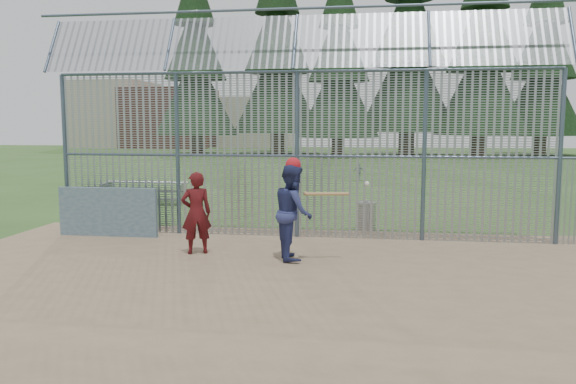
% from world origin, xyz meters
% --- Properties ---
extents(ground, '(120.00, 120.00, 0.00)m').
position_xyz_m(ground, '(0.00, 0.00, 0.00)').
color(ground, '#2D511E').
rests_on(ground, ground).
extents(dirt_infield, '(14.00, 10.00, 0.02)m').
position_xyz_m(dirt_infield, '(0.00, -0.50, 0.01)').
color(dirt_infield, '#756047').
rests_on(dirt_infield, ground).
extents(dugout_wall, '(2.50, 0.12, 1.20)m').
position_xyz_m(dugout_wall, '(-4.60, 2.90, 0.62)').
color(dugout_wall, '#38566B').
rests_on(dugout_wall, dirt_infield).
extents(batter, '(0.96, 1.11, 1.94)m').
position_xyz_m(batter, '(0.22, 1.22, 0.99)').
color(batter, navy).
rests_on(batter, dirt_infield).
extents(onlooker, '(0.75, 0.64, 1.75)m').
position_xyz_m(onlooker, '(-1.88, 1.41, 0.89)').
color(onlooker, maroon).
rests_on(onlooker, dirt_infield).
extents(bg_kid_seated, '(0.52, 0.23, 0.88)m').
position_xyz_m(bg_kid_seated, '(1.22, 17.77, 0.44)').
color(bg_kid_seated, slate).
rests_on(bg_kid_seated, ground).
extents(batting_gear, '(1.68, 0.55, 0.75)m').
position_xyz_m(batting_gear, '(0.33, 1.19, 1.87)').
color(batting_gear, '#AF171F').
rests_on(batting_gear, ground).
extents(trash_can, '(0.56, 0.56, 0.82)m').
position_xyz_m(trash_can, '(1.67, 4.63, 0.38)').
color(trash_can, gray).
rests_on(trash_can, ground).
extents(bleacher, '(3.00, 0.95, 0.72)m').
position_xyz_m(bleacher, '(-6.12, 8.73, 0.41)').
color(bleacher, slate).
rests_on(bleacher, ground).
extents(backstop_fence, '(20.09, 0.81, 5.30)m').
position_xyz_m(backstop_fence, '(1.81, 3.43, 2.36)').
color(backstop_fence, '#47566B').
rests_on(backstop_fence, ground).
extents(conifer_row, '(38.48, 12.26, 20.20)m').
position_xyz_m(conifer_row, '(1.93, 41.51, 10.83)').
color(conifer_row, '#332319').
rests_on(conifer_row, ground).
extents(distant_buildings, '(26.50, 10.50, 8.00)m').
position_xyz_m(distant_buildings, '(-23.18, 56.49, 3.60)').
color(distant_buildings, brown).
rests_on(distant_buildings, ground).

